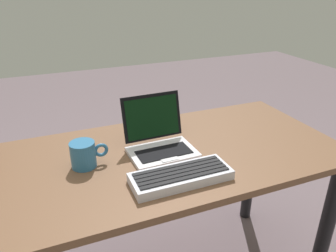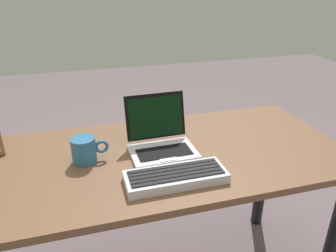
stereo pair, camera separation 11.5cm
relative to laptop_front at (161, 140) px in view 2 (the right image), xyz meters
name	(u,v)px [view 2 (the right image)]	position (x,y,z in m)	size (l,w,h in m)	color
desk	(144,180)	(-0.08, -0.03, -0.15)	(1.55, 0.66, 0.71)	brown
laptop_front	(161,140)	(0.00, 0.00, 0.00)	(0.25, 0.22, 0.20)	silver
external_keyboard	(176,177)	(-0.01, -0.21, -0.03)	(0.33, 0.13, 0.04)	silver
coffee_mug	(85,150)	(-0.28, 0.00, 0.00)	(0.13, 0.09, 0.09)	teal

